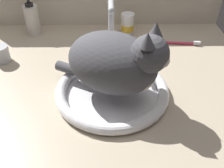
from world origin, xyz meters
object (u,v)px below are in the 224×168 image
Objects in this scene: faucet at (111,38)px; cat at (117,62)px; soap_pump_bottle at (32,19)px; metal_jar at (1,54)px; pill_bottle at (127,25)px; sink_basin at (112,91)px; toothbrush at (180,43)px.

faucet is 0.64× the size of cat.
cat is 54.19cm from soap_pump_bottle.
faucet is 3.50× the size of metal_jar.
soap_pump_bottle reaches higher than metal_jar.
cat reaches higher than pill_bottle.
sink_basin is at bearing 152.72° from cat.
pill_bottle is 40.06cm from soap_pump_bottle.
sink_basin is 5.50× the size of metal_jar.
faucet is (0.00, 20.69, 6.90)cm from sink_basin.
pill_bottle is 0.53× the size of soap_pump_bottle.
sink_basin is 52.60cm from soap_pump_bottle.
faucet is at bearing 2.34° from metal_jar.
metal_jar is (-41.23, 19.83, -9.22)cm from cat.
pill_bottle reaches higher than metal_jar.
sink_basin is 2.02× the size of soap_pump_bottle.
pill_bottle is (5.60, 40.73, -8.04)cm from cat.
cat is at bearing -27.28° from sink_basin.
pill_bottle is at bearing 79.95° from sink_basin.
faucet is 20.96cm from pill_bottle.
toothbrush is at bearing 49.94° from cat.
cat reaches higher than toothbrush.
soap_pump_bottle is (-32.90, 40.73, 5.08)cm from sink_basin.
soap_pump_bottle reaches higher than sink_basin.
sink_basin is 41.20cm from toothbrush.
cat is at bearing -25.69° from metal_jar.
soap_pump_bottle is at bearing 128.93° from sink_basin.
soap_pump_bottle is (-39.98, 0.76, 2.34)cm from pill_bottle.
toothbrush is (27.74, 9.76, -7.71)cm from faucet.
sink_basin is 1.01× the size of cat.
cat is 2.00× the size of soap_pump_bottle.
pill_bottle is 23.02cm from toothbrush.
faucet is 30.40cm from toothbrush.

